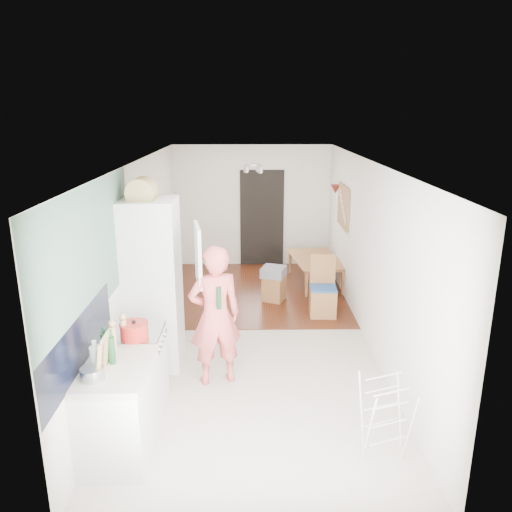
{
  "coord_description": "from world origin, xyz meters",
  "views": [
    {
      "loc": [
        -0.07,
        -6.64,
        3.16
      ],
      "look_at": [
        0.03,
        0.2,
        1.15
      ],
      "focal_mm": 35.0,
      "sensor_mm": 36.0,
      "label": 1
    }
  ],
  "objects_px": {
    "dining_table": "(316,273)",
    "drying_rack": "(385,418)",
    "person": "(215,304)",
    "dining_chair": "(323,287)",
    "stool": "(274,289)"
  },
  "relations": [
    {
      "from": "person",
      "to": "stool",
      "type": "relative_size",
      "value": 4.6
    },
    {
      "from": "dining_chair",
      "to": "drying_rack",
      "type": "distance_m",
      "value": 3.33
    },
    {
      "from": "person",
      "to": "dining_table",
      "type": "bearing_deg",
      "value": -131.51
    },
    {
      "from": "dining_chair",
      "to": "dining_table",
      "type": "bearing_deg",
      "value": 89.65
    },
    {
      "from": "person",
      "to": "stool",
      "type": "bearing_deg",
      "value": -123.33
    },
    {
      "from": "person",
      "to": "dining_chair",
      "type": "xyz_separation_m",
      "value": [
        1.57,
        1.98,
        -0.52
      ]
    },
    {
      "from": "dining_table",
      "to": "drying_rack",
      "type": "xyz_separation_m",
      "value": [
        0.01,
        -4.83,
        0.16
      ]
    },
    {
      "from": "person",
      "to": "drying_rack",
      "type": "bearing_deg",
      "value": 125.24
    },
    {
      "from": "dining_table",
      "to": "drying_rack",
      "type": "bearing_deg",
      "value": 172.21
    },
    {
      "from": "dining_table",
      "to": "dining_chair",
      "type": "height_order",
      "value": "dining_chair"
    },
    {
      "from": "person",
      "to": "drying_rack",
      "type": "xyz_separation_m",
      "value": [
        1.67,
        -1.34,
        -0.63
      ]
    },
    {
      "from": "drying_rack",
      "to": "dining_table",
      "type": "bearing_deg",
      "value": 70.44
    },
    {
      "from": "dining_table",
      "to": "drying_rack",
      "type": "relative_size",
      "value": 1.62
    },
    {
      "from": "dining_table",
      "to": "stool",
      "type": "distance_m",
      "value": 1.19
    },
    {
      "from": "stool",
      "to": "drying_rack",
      "type": "relative_size",
      "value": 0.57
    }
  ]
}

